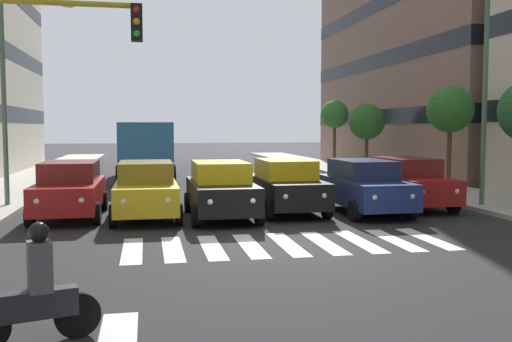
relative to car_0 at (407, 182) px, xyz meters
name	(u,v)px	position (x,y,z in m)	size (l,w,h in m)	color
ground_plane	(287,244)	(5.56, 5.22, -0.89)	(180.00, 180.00, 0.00)	#262628
crosswalk_markings	(287,244)	(5.56, 5.22, -0.88)	(7.65, 2.80, 0.01)	silver
lane_arrow_1	(117,340)	(9.22, 10.72, -0.88)	(0.50, 2.20, 0.01)	silver
car_0	(407,182)	(0.00, 0.00, 0.00)	(2.02, 4.44, 1.72)	maroon
car_1	(364,186)	(1.95, 0.96, 0.00)	(2.02, 4.44, 1.72)	navy
car_2	(286,185)	(4.36, 0.29, 0.00)	(2.02, 4.44, 1.72)	black
car_3	(221,189)	(6.60, 1.02, 0.00)	(2.02, 4.44, 1.72)	black
car_4	(146,189)	(8.84, 0.60, 0.00)	(2.02, 4.44, 1.72)	gold
car_5	(70,189)	(11.13, 0.05, 0.00)	(2.02, 4.44, 1.72)	maroon
bus_behind_traffic	(146,144)	(8.84, -12.90, 0.97)	(2.78, 10.50, 3.00)	#286BAD
motorcycle_with_rider	(35,295)	(10.23, 10.64, -0.24)	(1.66, 0.58, 1.57)	black
traffic_light_gantry	(13,84)	(11.45, 5.79, 2.76)	(3.72, 0.36, 5.50)	#AD991E
street_lamp_left	(471,70)	(-1.82, 0.79, 3.77)	(3.31, 0.28, 7.32)	#4C6B56
street_lamp_right	(15,79)	(13.09, -2.26, 3.52)	(2.50, 0.28, 7.01)	#4C6B56
street_tree_1	(450,110)	(-3.71, -3.75, 2.61)	(1.95, 1.95, 4.35)	#513823
street_tree_2	(367,122)	(-3.20, -11.61, 2.18)	(2.00, 2.00, 3.94)	#513823
street_tree_3	(335,115)	(-3.52, -18.01, 2.73)	(1.85, 1.85, 4.43)	#513823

